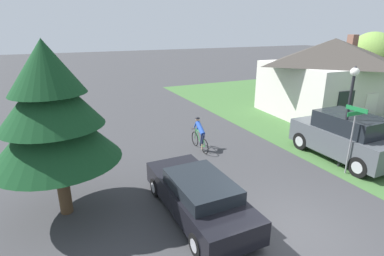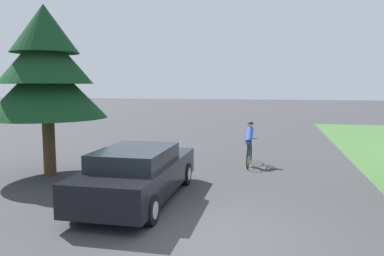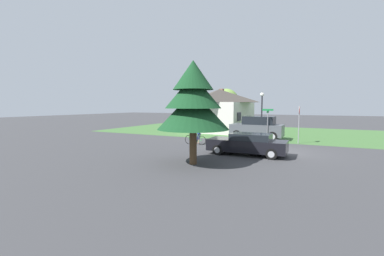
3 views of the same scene
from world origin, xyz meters
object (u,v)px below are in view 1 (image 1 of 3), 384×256
Objects in this scene: street_lamp at (350,100)px; parked_suv_right at (345,137)px; deciduous_tree_right at (371,57)px; cyclist at (200,135)px; street_name_sign at (353,129)px; conifer_tall_near at (52,112)px; cottage_house at (331,76)px; sedan_left_lane at (198,196)px.

parked_suv_right is at bearing 33.29° from street_lamp.
parked_suv_right is 0.86× the size of deciduous_tree_right.
street_name_sign is (4.18, -4.68, 1.15)m from cyclist.
conifer_tall_near is at bearing 86.44° from parked_suv_right.
deciduous_tree_right is (21.27, 5.56, 0.18)m from conifer_tall_near.
conifer_tall_near is 21.98m from deciduous_tree_right.
cottage_house is at bearing 16.20° from conifer_tall_near.
parked_suv_right is at bearing -82.55° from sedan_left_lane.
street_name_sign is at bearing 135.23° from parked_suv_right.
cottage_house reaches higher than sedan_left_lane.
cyclist is 6.39m from parked_suv_right.
deciduous_tree_right is (15.18, 2.75, 2.73)m from cyclist.
deciduous_tree_right is at bearing 14.64° from conifer_tall_near.
cyclist is 6.38m from street_name_sign.
sedan_left_lane is 1.13× the size of street_lamp.
sedan_left_lane is 19.28m from deciduous_tree_right.
street_lamp is at bearing 62.54° from street_name_sign.
conifer_tall_near is (-10.27, 1.87, 1.40)m from street_name_sign.
sedan_left_lane is 4.92m from conifer_tall_near.
cottage_house is 14.61m from sedan_left_lane.
cyclist is 0.34× the size of conifer_tall_near.
cottage_house is 1.94× the size of street_lamp.
street_lamp reaches higher than cyclist.
street_lamp is 0.79× the size of conifer_tall_near.
parked_suv_right is at bearing 44.79° from street_name_sign.
street_name_sign is 10.53m from conifer_tall_near.
parked_suv_right is 0.86× the size of conifer_tall_near.
street_lamp is 1.53× the size of street_name_sign.
conifer_tall_near reaches higher than parked_suv_right.
conifer_tall_near is at bearing 172.88° from street_lamp.
street_name_sign is at bearing -145.96° from deciduous_tree_right.
sedan_left_lane is (-12.85, -6.69, -1.87)m from cottage_house.
conifer_tall_near is at bearing 62.45° from sedan_left_lane.
parked_suv_right reaches higher than cyclist.
cottage_house is at bearing -42.42° from parked_suv_right.
cottage_house is at bearing -171.00° from deciduous_tree_right.
sedan_left_lane is 7.21m from street_lamp.
street_name_sign reaches higher than sedan_left_lane.
street_name_sign reaches higher than parked_suv_right.
cyclist reaches higher than sedan_left_lane.
parked_suv_right is 1.09× the size of street_lamp.
street_name_sign is 0.52× the size of conifer_tall_near.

